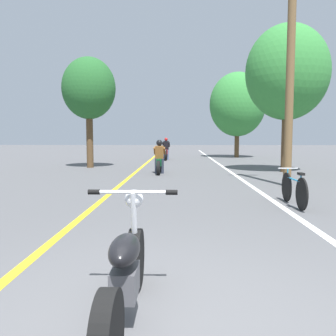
{
  "coord_description": "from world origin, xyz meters",
  "views": [
    {
      "loc": [
        0.1,
        -2.66,
        1.5
      ],
      "look_at": [
        -0.1,
        4.07,
        0.9
      ],
      "focal_mm": 38.0,
      "sensor_mm": 36.0,
      "label": 1
    }
  ],
  "objects_px": {
    "motorcycle_rider_lead": "(159,160)",
    "motorcycle_rider_far": "(166,152)",
    "roadside_tree_right_near": "(287,73)",
    "roadside_tree_right_far": "(237,104)",
    "utility_pole": "(290,68)",
    "roadside_tree_left": "(89,89)",
    "motorcycle_foreground": "(126,272)",
    "bicycle_parked": "(294,189)"
  },
  "relations": [
    {
      "from": "motorcycle_rider_lead",
      "to": "motorcycle_rider_far",
      "type": "distance_m",
      "value": 8.43
    },
    {
      "from": "roadside_tree_right_near",
      "to": "roadside_tree_right_far",
      "type": "bearing_deg",
      "value": 91.86
    },
    {
      "from": "utility_pole",
      "to": "roadside_tree_right_far",
      "type": "xyz_separation_m",
      "value": [
        0.86,
        14.74,
        0.23
      ]
    },
    {
      "from": "roadside_tree_left",
      "to": "motorcycle_rider_lead",
      "type": "xyz_separation_m",
      "value": [
        3.49,
        -2.6,
        -3.22
      ]
    },
    {
      "from": "motorcycle_foreground",
      "to": "bicycle_parked",
      "type": "height_order",
      "value": "motorcycle_foreground"
    },
    {
      "from": "motorcycle_rider_far",
      "to": "utility_pole",
      "type": "bearing_deg",
      "value": -71.16
    },
    {
      "from": "utility_pole",
      "to": "roadside_tree_right_near",
      "type": "xyz_separation_m",
      "value": [
        1.2,
        4.34,
        0.61
      ]
    },
    {
      "from": "roadside_tree_right_near",
      "to": "motorcycle_foreground",
      "type": "xyz_separation_m",
      "value": [
        -4.92,
        -12.38,
        -3.73
      ]
    },
    {
      "from": "motorcycle_foreground",
      "to": "motorcycle_rider_lead",
      "type": "xyz_separation_m",
      "value": [
        -0.35,
        11.62,
        0.12
      ]
    },
    {
      "from": "utility_pole",
      "to": "motorcycle_foreground",
      "type": "distance_m",
      "value": 9.39
    },
    {
      "from": "roadside_tree_right_far",
      "to": "motorcycle_rider_far",
      "type": "height_order",
      "value": "roadside_tree_right_far"
    },
    {
      "from": "roadside_tree_right_far",
      "to": "roadside_tree_left",
      "type": "xyz_separation_m",
      "value": [
        -8.43,
        -8.56,
        -0.01
      ]
    },
    {
      "from": "roadside_tree_right_far",
      "to": "bicycle_parked",
      "type": "height_order",
      "value": "roadside_tree_right_far"
    },
    {
      "from": "bicycle_parked",
      "to": "motorcycle_rider_far",
      "type": "bearing_deg",
      "value": 102.3
    },
    {
      "from": "utility_pole",
      "to": "bicycle_parked",
      "type": "distance_m",
      "value": 4.51
    },
    {
      "from": "roadside_tree_right_far",
      "to": "motorcycle_foreground",
      "type": "distance_m",
      "value": 23.47
    },
    {
      "from": "motorcycle_rider_lead",
      "to": "bicycle_parked",
      "type": "relative_size",
      "value": 1.14
    },
    {
      "from": "roadside_tree_left",
      "to": "roadside_tree_right_near",
      "type": "bearing_deg",
      "value": -11.87
    },
    {
      "from": "motorcycle_rider_far",
      "to": "roadside_tree_left",
      "type": "bearing_deg",
      "value": -120.71
    },
    {
      "from": "bicycle_parked",
      "to": "roadside_tree_right_near",
      "type": "bearing_deg",
      "value": 74.99
    },
    {
      "from": "roadside_tree_right_near",
      "to": "motorcycle_rider_lead",
      "type": "height_order",
      "value": "roadside_tree_right_near"
    },
    {
      "from": "roadside_tree_left",
      "to": "motorcycle_rider_far",
      "type": "bearing_deg",
      "value": 59.29
    },
    {
      "from": "motorcycle_rider_lead",
      "to": "motorcycle_foreground",
      "type": "bearing_deg",
      "value": -88.25
    },
    {
      "from": "roadside_tree_right_near",
      "to": "motorcycle_foreground",
      "type": "relative_size",
      "value": 3.07
    },
    {
      "from": "motorcycle_foreground",
      "to": "bicycle_parked",
      "type": "relative_size",
      "value": 1.19
    },
    {
      "from": "motorcycle_foreground",
      "to": "motorcycle_rider_lead",
      "type": "relative_size",
      "value": 1.04
    },
    {
      "from": "roadside_tree_right_near",
      "to": "motorcycle_rider_lead",
      "type": "distance_m",
      "value": 6.44
    },
    {
      "from": "motorcycle_rider_lead",
      "to": "utility_pole",
      "type": "bearing_deg",
      "value": -41.3
    },
    {
      "from": "roadside_tree_right_far",
      "to": "roadside_tree_left",
      "type": "bearing_deg",
      "value": -134.56
    },
    {
      "from": "motorcycle_rider_far",
      "to": "bicycle_parked",
      "type": "relative_size",
      "value": 1.31
    },
    {
      "from": "roadside_tree_right_near",
      "to": "bicycle_parked",
      "type": "bearing_deg",
      "value": -105.01
    },
    {
      "from": "roadside_tree_right_far",
      "to": "motorcycle_rider_far",
      "type": "bearing_deg",
      "value": -151.24
    },
    {
      "from": "roadside_tree_right_near",
      "to": "motorcycle_rider_lead",
      "type": "relative_size",
      "value": 3.19
    },
    {
      "from": "motorcycle_foreground",
      "to": "motorcycle_rider_far",
      "type": "relative_size",
      "value": 0.91
    },
    {
      "from": "utility_pole",
      "to": "roadside_tree_right_far",
      "type": "bearing_deg",
      "value": 86.65
    },
    {
      "from": "roadside_tree_right_near",
      "to": "motorcycle_rider_far",
      "type": "distance_m",
      "value": 10.0
    },
    {
      "from": "roadside_tree_right_far",
      "to": "roadside_tree_right_near",
      "type": "bearing_deg",
      "value": -88.14
    },
    {
      "from": "roadside_tree_right_near",
      "to": "roadside_tree_right_far",
      "type": "distance_m",
      "value": 10.41
    },
    {
      "from": "roadside_tree_left",
      "to": "bicycle_parked",
      "type": "height_order",
      "value": "roadside_tree_left"
    },
    {
      "from": "roadside_tree_right_near",
      "to": "roadside_tree_left",
      "type": "relative_size",
      "value": 1.17
    },
    {
      "from": "motorcycle_rider_lead",
      "to": "motorcycle_rider_far",
      "type": "relative_size",
      "value": 0.87
    },
    {
      "from": "motorcycle_foreground",
      "to": "motorcycle_rider_far",
      "type": "bearing_deg",
      "value": 91.08
    }
  ]
}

